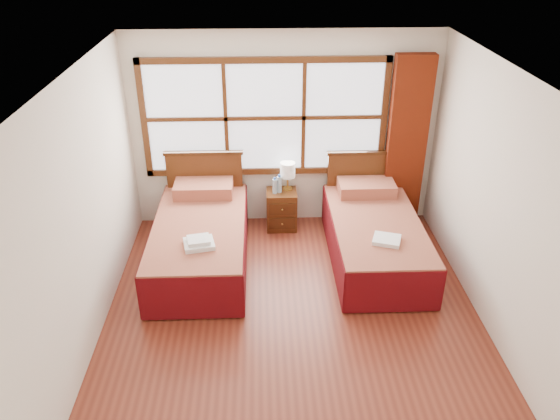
{
  "coord_description": "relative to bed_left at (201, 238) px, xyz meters",
  "views": [
    {
      "loc": [
        -0.32,
        -4.51,
        3.8
      ],
      "look_at": [
        -0.11,
        0.7,
        0.97
      ],
      "focal_mm": 35.0,
      "sensor_mm": 36.0,
      "label": 1
    }
  ],
  "objects": [
    {
      "name": "bottle_near",
      "position": [
        0.93,
        0.77,
        0.31
      ],
      "size": [
        0.06,
        0.06,
        0.22
      ],
      "color": "#A1C1CF",
      "rests_on": "nightstand"
    },
    {
      "name": "window",
      "position": [
        0.81,
        1.02,
        1.17
      ],
      "size": [
        3.16,
        0.06,
        1.56
      ],
      "color": "white",
      "rests_on": "wall_back"
    },
    {
      "name": "bottle_far",
      "position": [
        0.99,
        0.8,
        0.33
      ],
      "size": [
        0.07,
        0.07,
        0.25
      ],
      "color": "#A1C1CF",
      "rests_on": "nightstand"
    },
    {
      "name": "nightstand",
      "position": [
        1.02,
        0.8,
        -0.06
      ],
      "size": [
        0.41,
        0.4,
        0.54
      ],
      "color": "#4D2710",
      "rests_on": "floor"
    },
    {
      "name": "wall_left",
      "position": [
        -0.94,
        -1.2,
        0.97
      ],
      "size": [
        0.0,
        4.5,
        4.5
      ],
      "primitive_type": "plane",
      "rotation": [
        1.57,
        0.0,
        1.57
      ],
      "color": "silver",
      "rests_on": "floor"
    },
    {
      "name": "lamp",
      "position": [
        1.11,
        0.88,
        0.49
      ],
      "size": [
        0.2,
        0.2,
        0.39
      ],
      "color": "#BB923C",
      "rests_on": "nightstand"
    },
    {
      "name": "wall_back",
      "position": [
        1.06,
        1.05,
        0.97
      ],
      "size": [
        4.0,
        0.0,
        4.0
      ],
      "primitive_type": "plane",
      "rotation": [
        1.57,
        0.0,
        0.0
      ],
      "color": "silver",
      "rests_on": "floor"
    },
    {
      "name": "curtain",
      "position": [
        2.66,
        0.91,
        0.84
      ],
      "size": [
        0.5,
        0.16,
        2.3
      ],
      "primitive_type": "cube",
      "color": "#621B09",
      "rests_on": "wall_back"
    },
    {
      "name": "bed_right",
      "position": [
        2.13,
        0.0,
        -0.01
      ],
      "size": [
        1.08,
        2.1,
        1.05
      ],
      "color": "#391D0B",
      "rests_on": "floor"
    },
    {
      "name": "towels_left",
      "position": [
        0.05,
        -0.57,
        0.29
      ],
      "size": [
        0.38,
        0.35,
        0.1
      ],
      "rotation": [
        0.0,
        0.0,
        0.21
      ],
      "color": "white",
      "rests_on": "bed_left"
    },
    {
      "name": "floor",
      "position": [
        1.06,
        -1.2,
        -0.33
      ],
      "size": [
        4.5,
        4.5,
        0.0
      ],
      "primitive_type": "plane",
      "color": "maroon",
      "rests_on": "ground"
    },
    {
      "name": "wall_right",
      "position": [
        3.06,
        -1.2,
        0.97
      ],
      "size": [
        0.0,
        4.5,
        4.5
      ],
      "primitive_type": "plane",
      "rotation": [
        1.57,
        0.0,
        -1.57
      ],
      "color": "silver",
      "rests_on": "floor"
    },
    {
      "name": "towels_right",
      "position": [
        2.15,
        -0.53,
        0.25
      ],
      "size": [
        0.37,
        0.34,
        0.05
      ],
      "rotation": [
        0.0,
        0.0,
        -0.33
      ],
      "color": "white",
      "rests_on": "bed_right"
    },
    {
      "name": "bed_left",
      "position": [
        0.0,
        0.0,
        0.0
      ],
      "size": [
        1.11,
        2.14,
        1.08
      ],
      "color": "#391D0B",
      "rests_on": "floor"
    },
    {
      "name": "ceiling",
      "position": [
        1.06,
        -1.2,
        2.27
      ],
      "size": [
        4.5,
        4.5,
        0.0
      ],
      "primitive_type": "plane",
      "rotation": [
        3.14,
        0.0,
        0.0
      ],
      "color": "white",
      "rests_on": "wall_back"
    }
  ]
}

